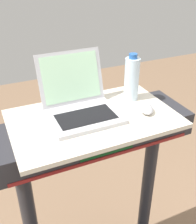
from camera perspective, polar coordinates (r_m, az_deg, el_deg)
name	(u,v)px	position (r m, az deg, el deg)	size (l,w,h in m)	color
desk_board	(93,119)	(1.21, -0.98, -1.39)	(0.72, 0.45, 0.02)	beige
laptop	(80,103)	(1.21, -3.79, 1.85)	(0.30, 0.31, 0.25)	#B7B7BC
computer_mouse	(146,108)	(1.25, 9.97, 0.73)	(0.06, 0.10, 0.03)	#B2B2B7
water_bottle	(132,79)	(1.32, 7.01, 6.91)	(0.07, 0.07, 0.23)	silver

